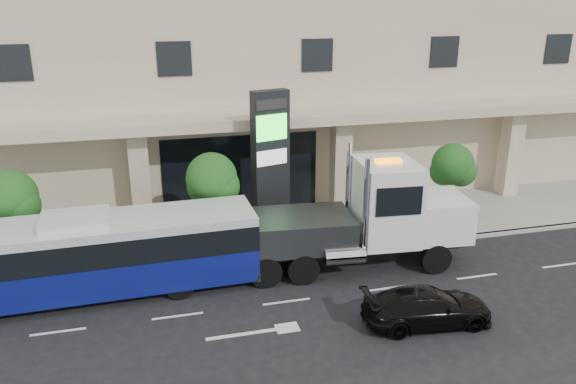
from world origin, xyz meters
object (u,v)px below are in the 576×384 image
city_bus (80,256)px  signage_pylon (271,164)px  tow_truck (362,219)px  black_sedan (427,307)px

city_bus → signage_pylon: bearing=22.5°
signage_pylon → tow_truck: bearing=-66.3°
city_bus → tow_truck: size_ratio=1.18×
tow_truck → signage_pylon: signage_pylon is taller
tow_truck → city_bus: bearing=-175.8°
tow_truck → black_sedan: 5.04m
black_sedan → city_bus: bearing=72.2°
tow_truck → black_sedan: (0.57, -4.80, -1.42)m
signage_pylon → city_bus: bearing=-171.1°
signage_pylon → black_sedan: bearing=-82.5°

